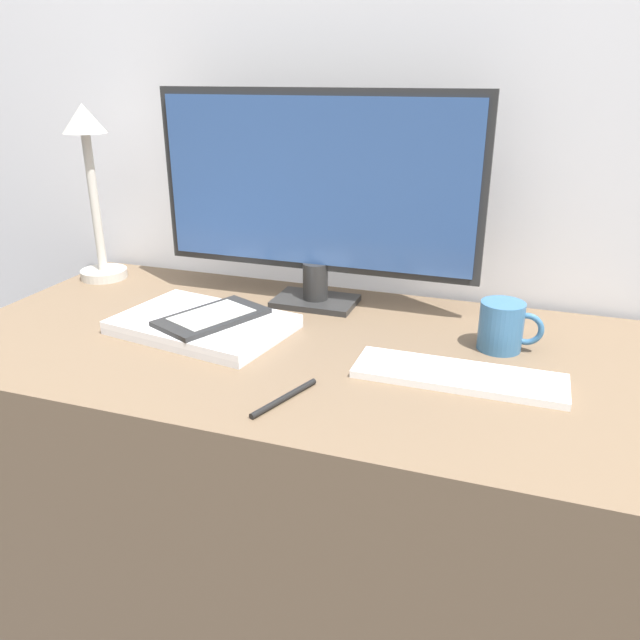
% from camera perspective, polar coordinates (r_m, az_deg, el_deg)
% --- Properties ---
extents(wall_back, '(3.60, 0.05, 2.40)m').
position_cam_1_polar(wall_back, '(1.35, 3.12, 23.33)').
color(wall_back, silver).
rests_on(wall_back, ground_plane).
extents(desk, '(1.24, 0.62, 0.72)m').
position_cam_1_polar(desk, '(1.29, -2.26, -16.75)').
color(desk, brown).
rests_on(desk, ground_plane).
extents(monitor, '(0.65, 0.11, 0.42)m').
position_cam_1_polar(monitor, '(1.22, -0.41, 11.64)').
color(monitor, '#262626').
rests_on(monitor, desk).
extents(keyboard, '(0.32, 0.10, 0.01)m').
position_cam_1_polar(keyboard, '(0.99, 12.57, -4.97)').
color(keyboard, silver).
rests_on(keyboard, desk).
extents(laptop, '(0.34, 0.25, 0.02)m').
position_cam_1_polar(laptop, '(1.16, -10.64, -0.39)').
color(laptop, silver).
rests_on(laptop, desk).
extents(ereader, '(0.18, 0.22, 0.01)m').
position_cam_1_polar(ereader, '(1.15, -9.85, 0.28)').
color(ereader, black).
rests_on(ereader, laptop).
extents(desk_lamp, '(0.10, 0.10, 0.38)m').
position_cam_1_polar(desk_lamp, '(1.48, -20.24, 12.55)').
color(desk_lamp, '#BCB7AD').
rests_on(desk_lamp, desk).
extents(coffee_mug, '(0.11, 0.07, 0.08)m').
position_cam_1_polar(coffee_mug, '(1.10, 16.35, -0.54)').
color(coffee_mug, '#336089').
rests_on(coffee_mug, desk).
extents(pen, '(0.05, 0.13, 0.01)m').
position_cam_1_polar(pen, '(0.91, -3.29, -7.13)').
color(pen, black).
rests_on(pen, desk).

